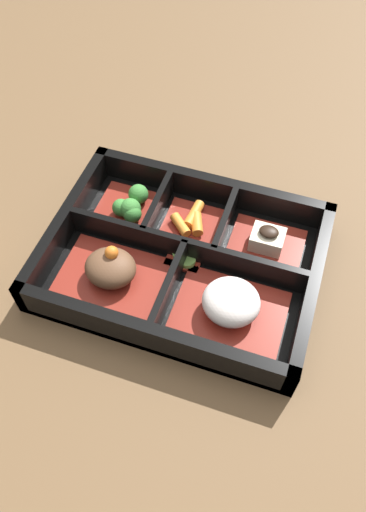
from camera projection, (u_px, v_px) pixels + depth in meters
The scene contains 9 objects.
ground_plane at pixel (183, 267), 0.64m from camera, with size 3.00×3.00×0.00m, color brown.
bento_base at pixel (183, 265), 0.63m from camera, with size 0.33×0.25×0.01m.
bento_rim at pixel (183, 254), 0.62m from camera, with size 0.33×0.25×0.05m.
bowl_rice at pixel (231, 305), 0.57m from camera, with size 0.13×0.09×0.05m.
bowl_stew at pixel (111, 271), 0.60m from camera, with size 0.13×0.09×0.05m.
bowl_tofu at pixel (266, 242), 0.63m from camera, with size 0.09×0.08×0.04m.
bowl_carrots at pixel (191, 224), 0.66m from camera, with size 0.07×0.08×0.02m.
bowl_greens at pixel (129, 206), 0.66m from camera, with size 0.07×0.08×0.03m.
bowl_pickles at pixel (186, 257), 0.63m from camera, with size 0.04×0.04×0.01m.
Camera 1 is at (-0.11, 0.34, 0.53)m, focal length 35.00 mm.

